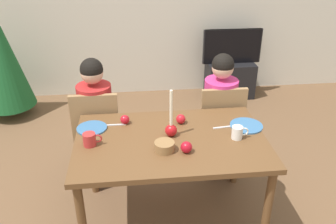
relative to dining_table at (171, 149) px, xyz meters
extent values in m
plane|color=brown|center=(0.00, 0.00, -0.67)|extent=(7.68, 7.68, 0.00)
cube|color=brown|center=(0.00, 0.00, 0.06)|extent=(1.40, 0.90, 0.04)
cylinder|color=brown|center=(0.64, -0.39, -0.31)|extent=(0.06, 0.06, 0.71)
cylinder|color=brown|center=(-0.64, 0.39, -0.31)|extent=(0.06, 0.06, 0.71)
cylinder|color=brown|center=(0.64, 0.39, -0.31)|extent=(0.06, 0.06, 0.71)
cube|color=#99754C|center=(-0.59, 0.69, -0.24)|extent=(0.40, 0.40, 0.04)
cube|color=#99754C|center=(-0.59, 0.51, 0.01)|extent=(0.40, 0.04, 0.45)
cylinder|color=#99754C|center=(-0.42, 0.86, -0.46)|extent=(0.04, 0.04, 0.41)
cylinder|color=#99754C|center=(-0.76, 0.86, -0.46)|extent=(0.04, 0.04, 0.41)
cylinder|color=#99754C|center=(-0.42, 0.52, -0.46)|extent=(0.04, 0.04, 0.41)
cylinder|color=#99754C|center=(-0.76, 0.52, -0.46)|extent=(0.04, 0.04, 0.41)
cube|color=#99754C|center=(0.52, 0.69, -0.24)|extent=(0.40, 0.40, 0.04)
cube|color=#99754C|center=(0.52, 0.51, 0.01)|extent=(0.40, 0.04, 0.45)
cylinder|color=#99754C|center=(0.69, 0.86, -0.46)|extent=(0.04, 0.04, 0.41)
cylinder|color=#99754C|center=(0.35, 0.86, -0.46)|extent=(0.04, 0.04, 0.41)
cylinder|color=#99754C|center=(0.69, 0.52, -0.46)|extent=(0.04, 0.04, 0.41)
cylinder|color=#99754C|center=(0.35, 0.52, -0.46)|extent=(0.04, 0.04, 0.41)
cube|color=#33384C|center=(-0.59, 0.64, -0.44)|extent=(0.28, 0.28, 0.45)
cylinder|color=#AD2323|center=(-0.59, 0.64, 0.02)|extent=(0.30, 0.30, 0.48)
sphere|color=tan|center=(-0.59, 0.64, 0.38)|extent=(0.19, 0.19, 0.19)
sphere|color=black|center=(-0.59, 0.64, 0.41)|extent=(0.19, 0.19, 0.19)
cube|color=#33384C|center=(0.52, 0.64, -0.44)|extent=(0.28, 0.28, 0.45)
cylinder|color=#D1337A|center=(0.52, 0.64, 0.02)|extent=(0.30, 0.30, 0.48)
sphere|color=tan|center=(0.52, 0.64, 0.38)|extent=(0.19, 0.19, 0.19)
sphere|color=black|center=(0.52, 0.64, 0.41)|extent=(0.19, 0.19, 0.19)
cube|color=black|center=(1.09, 2.30, -0.43)|extent=(0.64, 0.40, 0.48)
cube|color=black|center=(1.09, 2.30, 0.04)|extent=(0.79, 0.04, 0.46)
cube|color=black|center=(1.09, 2.30, 0.04)|extent=(0.76, 0.05, 0.46)
cylinder|color=brown|center=(-1.79, 2.00, -0.60)|extent=(0.08, 0.08, 0.14)
cone|color=#195628|center=(-1.79, 2.00, 0.11)|extent=(0.62, 0.62, 1.27)
sphere|color=red|center=(0.01, 0.05, 0.13)|extent=(0.09, 0.09, 0.09)
cylinder|color=#EFE5C6|center=(0.01, 0.05, 0.31)|extent=(0.02, 0.02, 0.28)
cylinder|color=teal|center=(-0.59, 0.21, 0.09)|extent=(0.23, 0.23, 0.01)
cylinder|color=teal|center=(0.61, 0.12, 0.09)|extent=(0.25, 0.25, 0.01)
cylinder|color=#B72D2D|center=(-0.58, -0.02, 0.13)|extent=(0.09, 0.09, 0.09)
torus|color=#B72D2D|center=(-0.52, -0.02, 0.13)|extent=(0.06, 0.01, 0.06)
cylinder|color=white|center=(0.48, -0.04, 0.13)|extent=(0.08, 0.08, 0.10)
torus|color=white|center=(0.53, -0.04, 0.14)|extent=(0.07, 0.01, 0.07)
cube|color=silver|center=(-0.42, 0.25, 0.09)|extent=(0.18, 0.01, 0.01)
cube|color=silver|center=(0.43, 0.12, 0.09)|extent=(0.18, 0.03, 0.01)
cylinder|color=olive|center=(-0.06, -0.14, 0.12)|extent=(0.14, 0.14, 0.07)
sphere|color=red|center=(0.10, 0.23, 0.12)|extent=(0.08, 0.08, 0.08)
sphere|color=#B11120|center=(0.09, -0.18, 0.12)|extent=(0.08, 0.08, 0.08)
sphere|color=#B51521|center=(-0.33, 0.27, 0.12)|extent=(0.07, 0.07, 0.07)
camera|label=1|loc=(-0.26, -2.21, 1.47)|focal=38.12mm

